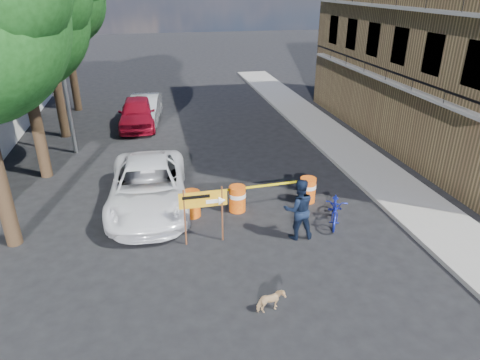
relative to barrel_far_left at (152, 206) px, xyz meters
name	(u,v)px	position (x,y,z in m)	size (l,w,h in m)	color
ground	(252,253)	(2.74, -2.62, -0.47)	(120.00, 120.00, 0.00)	black
sidewalk_east	(357,158)	(8.94, 3.38, -0.40)	(2.40, 40.00, 0.15)	gray
apartment_building	(472,9)	(14.74, 5.38, 5.53)	(8.00, 16.00, 12.00)	olive
tree_mid_a	(16,17)	(-4.00, 4.38, 5.53)	(5.25, 5.00, 8.68)	#332316
tree_far	(62,0)	(-4.00, 14.38, 5.74)	(5.04, 4.80, 8.84)	#332316
streetlamp	(61,54)	(-3.20, 6.88, 3.90)	(1.25, 0.18, 8.00)	gray
barrel_far_left	(152,206)	(0.00, 0.00, 0.00)	(0.58, 0.58, 0.90)	red
barrel_mid_left	(192,203)	(1.31, -0.07, 0.00)	(0.58, 0.58, 0.90)	red
barrel_mid_right	(237,198)	(2.85, -0.02, 0.00)	(0.58, 0.58, 0.90)	red
barrel_far_right	(308,189)	(5.41, 0.12, 0.00)	(0.58, 0.58, 0.90)	red
detour_sign	(209,203)	(1.67, -1.75, 0.84)	(1.40, 0.26, 1.80)	#592D19
pedestrian	(299,209)	(4.30, -2.03, 0.49)	(0.93, 0.73, 1.92)	black
bicycle	(337,196)	(5.79, -1.42, 0.47)	(0.66, 0.99, 1.88)	#1522AD
dog	(271,302)	(2.61, -5.02, -0.19)	(0.31, 0.67, 0.57)	tan
suv_white	(148,186)	(-0.06, 0.88, 0.31)	(2.58, 5.59, 1.55)	white
sedan_red	(138,112)	(-0.46, 10.26, 0.31)	(1.84, 4.57, 1.56)	#A80E25
sedan_silver	(145,109)	(-0.06, 11.15, 0.25)	(1.52, 4.36, 1.44)	#B6B8BE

